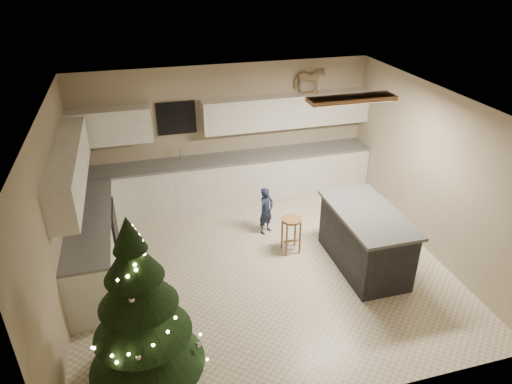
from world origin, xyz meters
TOP-DOWN VIEW (x-y plane):
  - ground_plane at (0.00, 0.00)m, footprint 5.50×5.50m
  - room_shell at (0.02, 0.00)m, footprint 5.52×5.02m
  - cabinetry at (-0.91, 1.65)m, footprint 5.50×3.20m
  - island at (1.53, -0.34)m, footprint 0.90×1.70m
  - bar_stool at (0.58, 0.32)m, footprint 0.32×0.32m
  - christmas_tree at (-1.82, -1.60)m, footprint 1.34×1.30m
  - toddler at (0.35, 0.97)m, footprint 0.37×0.34m
  - rocking_horse at (1.56, 2.33)m, footprint 0.62×0.43m

SIDE VIEW (x-z plane):
  - ground_plane at x=0.00m, z-range 0.00..0.00m
  - toddler at x=0.35m, z-range 0.00..0.85m
  - bar_stool at x=0.58m, z-range 0.15..0.76m
  - island at x=1.53m, z-range 0.00..0.95m
  - cabinetry at x=-0.91m, z-range -0.24..1.76m
  - christmas_tree at x=-1.82m, z-range -0.19..1.95m
  - room_shell at x=0.02m, z-range 0.44..3.05m
  - rocking_horse at x=1.56m, z-range 2.01..2.51m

